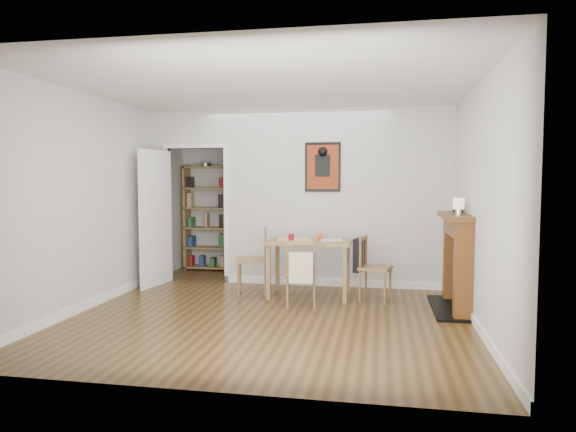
% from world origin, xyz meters
% --- Properties ---
extents(ground, '(5.20, 5.20, 0.00)m').
position_xyz_m(ground, '(0.00, 0.00, 0.00)').
color(ground, brown).
rests_on(ground, ground).
extents(room_shell, '(5.20, 5.20, 5.20)m').
position_xyz_m(room_shell, '(0.10, 1.34, 1.30)').
color(room_shell, silver).
rests_on(room_shell, ground).
extents(dining_table, '(1.11, 0.71, 0.76)m').
position_xyz_m(dining_table, '(0.31, 0.62, 0.67)').
color(dining_table, olive).
rests_on(dining_table, ground).
extents(chair_left, '(0.55, 0.55, 0.93)m').
position_xyz_m(chair_left, '(-0.48, 0.61, 0.46)').
color(chair_left, olive).
rests_on(chair_left, ground).
extents(chair_right, '(0.55, 0.50, 0.84)m').
position_xyz_m(chair_right, '(1.16, 0.54, 0.43)').
color(chair_right, olive).
rests_on(chair_right, ground).
extents(chair_front, '(0.48, 0.53, 0.84)m').
position_xyz_m(chair_front, '(0.28, 0.05, 0.43)').
color(chair_front, olive).
rests_on(chair_front, ground).
extents(bookshelf, '(0.77, 0.31, 1.82)m').
position_xyz_m(bookshelf, '(-1.75, 2.40, 0.90)').
color(bookshelf, olive).
rests_on(bookshelf, ground).
extents(fireplace, '(0.45, 1.25, 1.16)m').
position_xyz_m(fireplace, '(2.16, 0.25, 0.62)').
color(fireplace, brown).
rests_on(fireplace, ground).
extents(red_glass, '(0.08, 0.08, 0.10)m').
position_xyz_m(red_glass, '(0.08, 0.48, 0.81)').
color(red_glass, maroon).
rests_on(red_glass, dining_table).
extents(orange_fruit, '(0.09, 0.09, 0.09)m').
position_xyz_m(orange_fruit, '(0.43, 0.78, 0.80)').
color(orange_fruit, '#F24B0C').
rests_on(orange_fruit, dining_table).
extents(placemat, '(0.48, 0.40, 0.00)m').
position_xyz_m(placemat, '(0.08, 0.70, 0.76)').
color(placemat, beige).
rests_on(placemat, dining_table).
extents(notebook, '(0.32, 0.25, 0.01)m').
position_xyz_m(notebook, '(0.60, 0.66, 0.77)').
color(notebook, silver).
rests_on(notebook, dining_table).
extents(mantel_lamp, '(0.13, 0.13, 0.20)m').
position_xyz_m(mantel_lamp, '(2.11, -0.07, 1.28)').
color(mantel_lamp, silver).
rests_on(mantel_lamp, fireplace).
extents(ceramic_jar_a, '(0.10, 0.10, 0.12)m').
position_xyz_m(ceramic_jar_a, '(2.17, 0.37, 1.22)').
color(ceramic_jar_a, black).
rests_on(ceramic_jar_a, fireplace).
extents(ceramic_jar_b, '(0.09, 0.09, 0.11)m').
position_xyz_m(ceramic_jar_b, '(2.17, 0.58, 1.21)').
color(ceramic_jar_b, black).
rests_on(ceramic_jar_b, fireplace).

